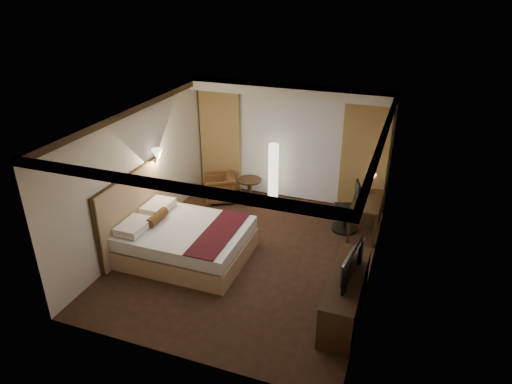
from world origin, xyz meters
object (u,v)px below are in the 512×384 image
(television, at_px, (347,260))
(desk, at_px, (366,216))
(armchair, at_px, (220,187))
(office_chair, at_px, (346,207))
(bed, at_px, (187,241))
(side_table, at_px, (250,191))
(floor_lamp, at_px, (273,174))
(dresser, at_px, (345,295))

(television, bearing_deg, desk, 7.19)
(armchair, height_order, television, television)
(armchair, bearing_deg, office_chair, 54.65)
(bed, bearing_deg, side_table, 82.67)
(armchair, height_order, side_table, armchair)
(floor_lamp, relative_size, television, 1.48)
(floor_lamp, bearing_deg, armchair, -165.75)
(desk, distance_m, dresser, 2.66)
(side_table, relative_size, floor_lamp, 0.41)
(desk, bearing_deg, floor_lamp, 164.13)
(bed, height_order, television, television)
(side_table, xyz_separation_m, office_chair, (2.30, -0.48, 0.24))
(office_chair, bearing_deg, television, -97.48)
(bed, relative_size, armchair, 3.18)
(dresser, bearing_deg, floor_lamp, 124.43)
(armchair, height_order, desk, desk)
(side_table, xyz_separation_m, desk, (2.70, -0.43, 0.07))
(armchair, xyz_separation_m, desk, (3.42, -0.32, 0.02))
(bed, distance_m, dresser, 3.13)
(television, bearing_deg, dresser, -83.24)
(office_chair, relative_size, dresser, 0.60)
(floor_lamp, height_order, dresser, floor_lamp)
(bed, xyz_separation_m, armchair, (-0.39, 2.38, 0.02))
(armchair, relative_size, desk, 0.61)
(desk, bearing_deg, television, -89.57)
(armchair, height_order, dresser, dresser)
(bed, distance_m, armchair, 2.41)
(side_table, bearing_deg, television, -48.58)
(office_chair, bearing_deg, dresser, -96.84)
(side_table, relative_size, dresser, 0.33)
(desk, bearing_deg, dresser, -88.92)
(side_table, relative_size, desk, 0.52)
(armchair, distance_m, desk, 3.43)
(desk, bearing_deg, office_chair, -172.93)
(side_table, distance_m, floor_lamp, 0.69)
(office_chair, bearing_deg, desk, -9.64)
(bed, height_order, office_chair, office_chair)
(armchair, xyz_separation_m, dresser, (3.47, -2.97, 0.00))
(armchair, bearing_deg, bed, -19.07)
(desk, xyz_separation_m, television, (0.02, -2.66, 0.62))
(dresser, bearing_deg, side_table, 131.73)
(side_table, bearing_deg, floor_lamp, 21.00)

